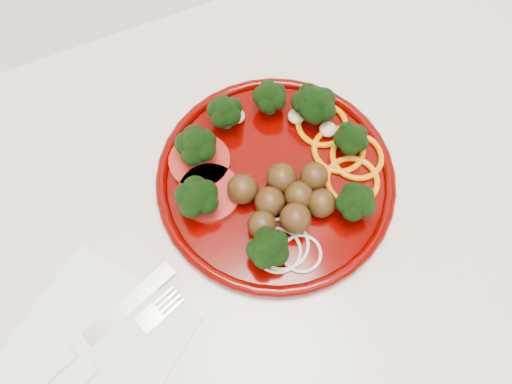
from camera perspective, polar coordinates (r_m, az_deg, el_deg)
name	(u,v)px	position (r m, az deg, el deg)	size (l,w,h in m)	color
counter	(150,329)	(1.02, -11.97, -15.12)	(2.40, 0.60, 0.90)	silver
plate	(275,171)	(0.58, 2.21, 2.44)	(0.28, 0.28, 0.06)	#470100
napkin	(95,347)	(0.57, -17.94, -16.47)	(0.16, 0.16, 0.00)	white
knife	(68,355)	(0.57, -20.64, -17.07)	(0.21, 0.09, 0.01)	silver
fork	(82,379)	(0.56, -19.29, -19.50)	(0.18, 0.08, 0.01)	white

